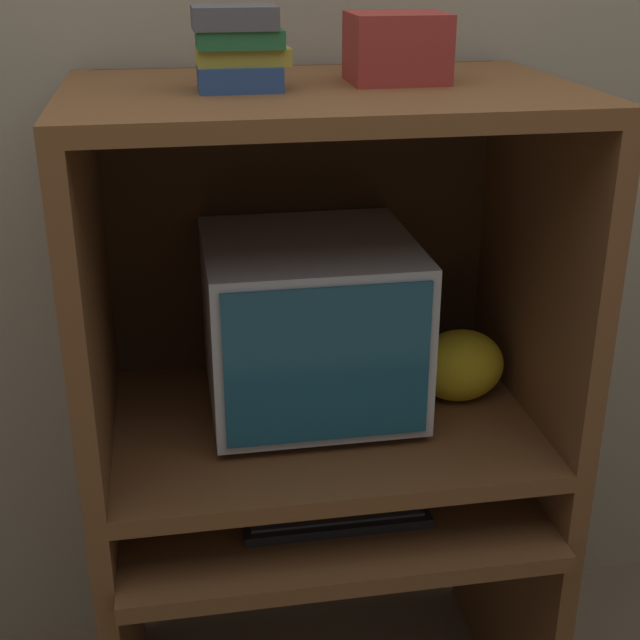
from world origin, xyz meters
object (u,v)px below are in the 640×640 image
at_px(crt_monitor, 310,323).
at_px(storage_box, 397,48).
at_px(book_stack, 239,47).
at_px(mouse, 445,493).
at_px(snack_bag, 460,365).
at_px(keyboard, 335,510).

bearing_deg(crt_monitor, storage_box, -11.69).
bearing_deg(storage_box, book_stack, -171.24).
height_order(mouse, storage_box, storage_box).
distance_m(mouse, storage_box, 0.91).
xyz_separation_m(snack_bag, storage_box, (-0.17, -0.01, 0.67)).
relative_size(mouse, book_stack, 0.42).
distance_m(crt_monitor, keyboard, 0.39).
bearing_deg(book_stack, storage_box, 8.76).
relative_size(crt_monitor, keyboard, 1.15).
xyz_separation_m(crt_monitor, keyboard, (0.02, -0.20, -0.34)).
relative_size(mouse, snack_bag, 0.36).
height_order(mouse, book_stack, book_stack).
bearing_deg(mouse, crt_monitor, 145.64).
xyz_separation_m(snack_bag, book_stack, (-0.46, -0.05, 0.68)).
height_order(crt_monitor, storage_box, storage_box).
bearing_deg(mouse, keyboard, -175.76).
bearing_deg(keyboard, crt_monitor, 95.43).
distance_m(crt_monitor, book_stack, 0.59).
height_order(book_stack, storage_box, book_stack).
bearing_deg(crt_monitor, book_stack, -150.00).
distance_m(mouse, snack_bag, 0.28).
distance_m(snack_bag, storage_box, 0.69).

